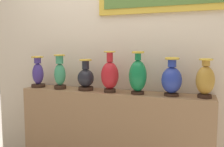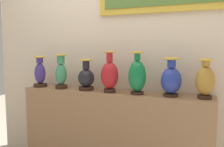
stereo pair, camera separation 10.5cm
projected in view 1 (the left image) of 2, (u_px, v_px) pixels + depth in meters
name	position (u px, v px, depth m)	size (l,w,h in m)	color
display_shelf	(112.00, 135.00, 2.42)	(1.94, 0.30, 0.91)	#99704C
back_wall	(120.00, 24.00, 2.49)	(3.22, 0.14, 3.15)	beige
vase_indigo	(38.00, 74.00, 2.62)	(0.15, 0.15, 0.35)	#382319
vase_jade	(60.00, 74.00, 2.51)	(0.13, 0.13, 0.37)	#382319
vase_onyx	(86.00, 78.00, 2.43)	(0.17, 0.17, 0.32)	#382319
vase_crimson	(110.00, 75.00, 2.31)	(0.17, 0.17, 0.41)	#382319
vase_emerald	(138.00, 75.00, 2.22)	(0.17, 0.17, 0.41)	#382319
vase_cobalt	(172.00, 79.00, 2.13)	(0.18, 0.18, 0.35)	#382319
vase_ochre	(205.00, 80.00, 2.05)	(0.16, 0.16, 0.35)	#382319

